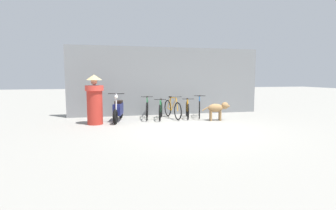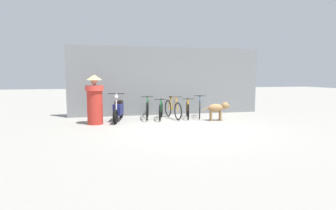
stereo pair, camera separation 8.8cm
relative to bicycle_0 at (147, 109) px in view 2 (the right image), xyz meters
name	(u,v)px [view 2 (the right image)]	position (x,y,z in m)	size (l,w,h in m)	color
ground_plane	(191,129)	(1.08, -2.35, -0.37)	(60.00, 60.00, 0.00)	gray
shop_wall_back	(168,81)	(1.08, 0.99, 1.10)	(8.49, 0.20, 2.94)	slate
bicycle_0	(147,109)	(0.00, 0.00, 0.00)	(0.46, 1.67, 0.91)	black
bicycle_1	(161,111)	(0.50, -0.22, -0.04)	(0.54, 1.53, 0.81)	black
bicycle_2	(173,109)	(1.02, -0.09, 0.00)	(0.46, 1.74, 0.90)	black
bicycle_3	(188,110)	(1.63, -0.15, -0.04)	(0.53, 1.55, 0.81)	black
bicycle_4	(200,108)	(2.17, -0.09, 0.01)	(0.64, 1.59, 0.92)	black
motorcycle	(118,110)	(-1.15, -0.30, 0.04)	(0.61, 1.90, 1.07)	black
stray_dog	(218,108)	(2.54, -1.10, 0.11)	(1.07, 0.43, 0.71)	#997247
person_in_robes	(95,99)	(-1.98, -0.82, 0.51)	(0.64, 0.64, 1.74)	#B72D23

